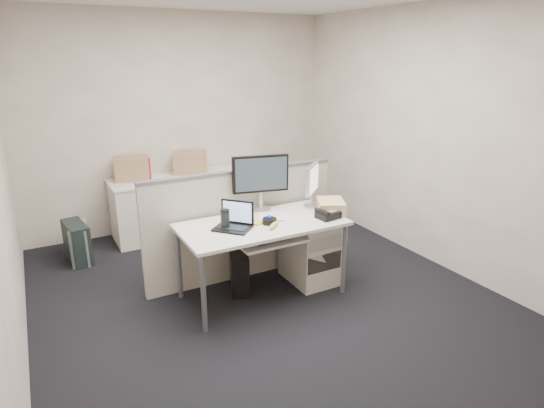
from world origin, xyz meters
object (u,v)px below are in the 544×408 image
desk (262,230)px  laptop (232,217)px  monitor_main (260,183)px  desk_phone (328,215)px

desk → laptop: laptop is taller
monitor_main → laptop: (-0.45, -0.34, -0.16)m
desk → desk_phone: 0.63m
monitor_main → laptop: bearing=-130.2°
desk → laptop: 0.35m
desk → monitor_main: 0.49m
monitor_main → desk_phone: monitor_main is taller
monitor_main → desk_phone: size_ratio=2.76×
laptop → desk_phone: (0.90, -0.16, -0.08)m
monitor_main → laptop: 0.59m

